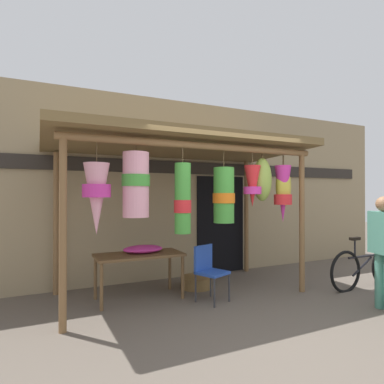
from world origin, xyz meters
TOP-DOWN VIEW (x-y plane):
  - ground_plane at (0.00, 0.00)m, footprint 30.00×30.00m
  - shop_facade at (0.01, 2.31)m, footprint 10.97×0.29m
  - market_stall_canopy at (-0.34, 0.98)m, footprint 4.23×2.10m
  - display_table at (-1.05, 1.23)m, footprint 1.34×0.65m
  - flower_heap_on_table at (-0.96, 1.29)m, footprint 0.63×0.44m
  - folding_chair at (-0.12, 0.69)m, footprint 0.52×0.52m
  - wicker_basket_by_table at (0.02, 1.39)m, footprint 0.54×0.54m
  - parked_bicycle at (2.69, 0.12)m, footprint 1.75×0.44m
  - customer_foreground at (1.92, -0.73)m, footprint 0.32×0.57m

SIDE VIEW (x-z plane):
  - ground_plane at x=0.00m, z-range 0.00..0.00m
  - wicker_basket_by_table at x=0.02m, z-range 0.00..0.19m
  - parked_bicycle at x=2.69m, z-range -0.11..0.81m
  - folding_chair at x=-0.12m, z-range 0.08..0.92m
  - display_table at x=-1.05m, z-range 0.27..0.98m
  - flower_heap_on_table at x=-0.96m, z-range 0.70..0.82m
  - customer_foreground at x=1.92m, z-range 0.14..1.74m
  - shop_facade at x=0.01m, z-range 0.00..3.47m
  - market_stall_canopy at x=-0.34m, z-range 0.85..3.40m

